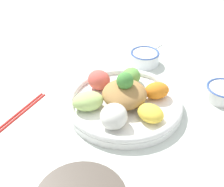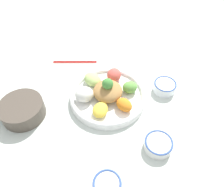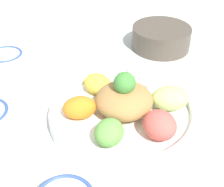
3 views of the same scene
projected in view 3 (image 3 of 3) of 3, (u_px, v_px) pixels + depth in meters
ground_plane at (124, 116)px, 0.69m from camera, size 2.40×2.40×0.00m
salad_platter at (127, 108)px, 0.67m from camera, size 0.32×0.32×0.12m
sauce_bowl_red at (6, 60)px, 0.84m from camera, size 0.09×0.09×0.05m
side_serving_bowl at (161, 36)px, 0.93m from camera, size 0.17×0.17×0.07m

